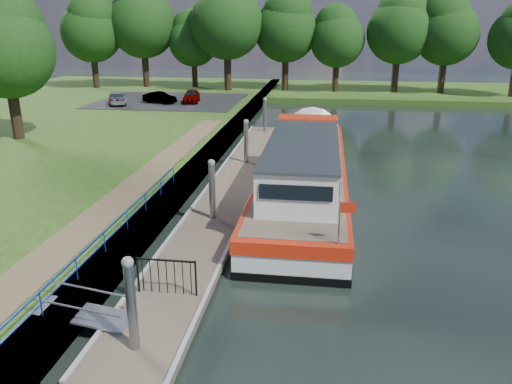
# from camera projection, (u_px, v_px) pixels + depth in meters

# --- Properties ---
(ground) EXTENTS (160.00, 160.00, 0.00)m
(ground) POSITION_uv_depth(u_px,v_px,m) (143.00, 349.00, 13.23)
(ground) COLOR black
(ground) RESTS_ON ground
(bank_edge) EXTENTS (1.10, 90.00, 0.78)m
(bank_edge) POSITION_uv_depth(u_px,v_px,m) (194.00, 172.00, 27.50)
(bank_edge) COLOR #473D2D
(bank_edge) RESTS_ON ground
(far_bank) EXTENTS (60.00, 18.00, 0.60)m
(far_bank) POSITION_uv_depth(u_px,v_px,m) (389.00, 92.00, 60.33)
(far_bank) COLOR #294A15
(far_bank) RESTS_ON ground
(footpath) EXTENTS (1.60, 40.00, 0.05)m
(footpath) POSITION_uv_depth(u_px,v_px,m) (108.00, 208.00, 21.05)
(footpath) COLOR brown
(footpath) RESTS_ON riverbank
(carpark) EXTENTS (14.00, 12.00, 0.06)m
(carpark) POSITION_uv_depth(u_px,v_px,m) (170.00, 101.00, 50.04)
(carpark) COLOR black
(carpark) RESTS_ON riverbank
(blue_fence) EXTENTS (0.04, 18.04, 0.72)m
(blue_fence) POSITION_uv_depth(u_px,v_px,m) (91.00, 250.00, 15.98)
(blue_fence) COLOR #0C2DBF
(blue_fence) RESTS_ON riverbank
(pontoon) EXTENTS (2.50, 30.00, 0.56)m
(pontoon) POSITION_uv_depth(u_px,v_px,m) (233.00, 189.00, 25.36)
(pontoon) COLOR brown
(pontoon) RESTS_ON ground
(mooring_piles) EXTENTS (0.30, 27.30, 3.55)m
(mooring_piles) POSITION_uv_depth(u_px,v_px,m) (232.00, 169.00, 25.01)
(mooring_piles) COLOR gray
(mooring_piles) RESTS_ON ground
(gangway) EXTENTS (2.58, 1.00, 0.92)m
(gangway) POSITION_uv_depth(u_px,v_px,m) (84.00, 313.00, 13.74)
(gangway) COLOR #A5A8AD
(gangway) RESTS_ON ground
(gate_panel) EXTENTS (1.85, 0.05, 1.15)m
(gate_panel) POSITION_uv_depth(u_px,v_px,m) (166.00, 272.00, 14.92)
(gate_panel) COLOR black
(gate_panel) RESTS_ON ground
(barge) EXTENTS (4.36, 21.15, 4.78)m
(barge) POSITION_uv_depth(u_px,v_px,m) (305.00, 167.00, 25.90)
(barge) COLOR black
(barge) RESTS_ON ground
(horizon_trees) EXTENTS (54.38, 10.03, 12.87)m
(horizon_trees) POSITION_uv_depth(u_px,v_px,m) (275.00, 25.00, 56.54)
(horizon_trees) COLOR #332316
(horizon_trees) RESTS_ON ground
(bank_tree_a) EXTENTS (6.12, 6.12, 9.72)m
(bank_tree_a) POSITION_uv_depth(u_px,v_px,m) (5.00, 42.00, 31.90)
(bank_tree_a) COLOR #332316
(bank_tree_a) RESTS_ON riverbank
(car_a) EXTENTS (1.95, 3.78, 1.23)m
(car_a) POSITION_uv_depth(u_px,v_px,m) (192.00, 96.00, 48.64)
(car_a) COLOR #999999
(car_a) RESTS_ON carpark
(car_b) EXTENTS (3.52, 2.15, 1.10)m
(car_b) POSITION_uv_depth(u_px,v_px,m) (160.00, 98.00, 48.09)
(car_b) COLOR #999999
(car_b) RESTS_ON carpark
(car_c) EXTENTS (3.09, 4.31, 1.16)m
(car_c) POSITION_uv_depth(u_px,v_px,m) (117.00, 98.00, 47.43)
(car_c) COLOR #999999
(car_c) RESTS_ON carpark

